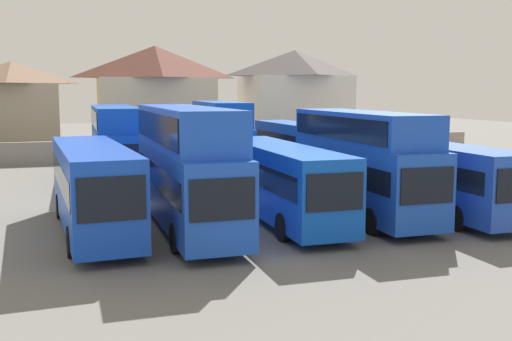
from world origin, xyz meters
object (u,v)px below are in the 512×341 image
Objects in this scene: bus_4 at (362,158)px; bus_5 at (433,173)px; bus_7 at (169,148)px; house_terrace_left at (13,108)px; house_terrace_centre at (156,98)px; house_terrace_right at (294,99)px; bus_8 at (221,134)px; bus_2 at (186,161)px; bus_3 at (280,178)px; bus_9 at (295,145)px; bus_6 at (115,139)px; bus_1 at (93,184)px.

bus_5 is at bearing 86.80° from bus_4.
house_terrace_left is (-10.90, 17.62, 2.25)m from bus_7.
house_terrace_centre is 1.09× the size of house_terrace_right.
bus_2 is at bearing -15.62° from bus_8.
bus_4 is at bearing 85.29° from bus_3.
bus_5 is at bearing 32.32° from bus_7.
bus_2 is 1.09× the size of house_terrace_centre.
bus_4 is 15.18m from bus_9.
bus_5 is at bearing -99.26° from house_terrace_right.
bus_6 is 19.36m from house_terrace_left.
house_terrace_left is at bearing -156.74° from bus_6.
bus_6 is (2.02, 14.71, 0.66)m from bus_1.
bus_4 is 32.70m from house_terrace_centre.
bus_7 is 1.23× the size of house_terrace_left.
house_terrace_right is at bearing -3.94° from house_terrace_centre.
bus_5 is 1.11× the size of bus_9.
bus_5 is (15.42, -0.60, -0.14)m from bus_1.
house_terrace_left reaches higher than bus_7.
bus_3 is at bearing 22.57° from bus_6.
bus_7 is 0.99× the size of bus_9.
house_terrace_right reaches higher than bus_6.
bus_2 is 1.43× the size of house_terrace_left.
house_terrace_right reaches higher than bus_3.
bus_4 is 15.83m from bus_8.
house_terrace_centre is (5.06, 17.19, 2.36)m from bus_6.
house_terrace_left is at bearing -174.29° from bus_1.
house_terrace_left is at bearing -151.80° from bus_4.
house_terrace_left reaches higher than bus_6.
bus_7 reaches higher than bus_5.
bus_2 is at bearing -95.90° from house_terrace_centre.
bus_4 is at bearing 22.20° from bus_7.
bus_6 is 12.33m from bus_9.
bus_5 is 1.08× the size of bus_8.
house_terrace_right is at bearing 151.43° from bus_2.
bus_8 is at bearing 94.89° from bus_7.
bus_5 is 1.13× the size of bus_7.
house_terrace_left is 0.83× the size of house_terrace_right.
house_terrace_right reaches higher than bus_5.
bus_2 is 1.00× the size of bus_6.
bus_6 is 18.08m from house_terrace_centre.
house_terrace_right is at bearing 147.45° from bus_8.
bus_9 is at bearing 144.32° from bus_2.
house_terrace_centre is (12.50, -0.61, 0.82)m from house_terrace_left.
bus_2 is 32.48m from house_terrace_centre.
bus_1 is at bearing -46.23° from bus_9.
bus_6 is at bearing -87.25° from bus_7.
house_terrace_right is at bearing -3.39° from house_terrace_left.
bus_9 is at bearing 156.55° from bus_3.
bus_1 is 15.43m from bus_5.
house_terrace_right reaches higher than bus_2.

